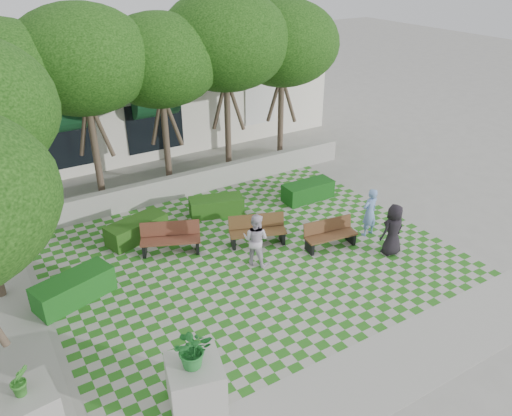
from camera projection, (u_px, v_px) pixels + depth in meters
ground at (268, 273)px, 15.03m from camera, size 90.00×90.00×0.00m
lawn at (251, 257)px, 15.78m from camera, size 12.00×12.00×0.00m
sidewalk_south at (377, 374)px, 11.47m from camera, size 16.00×2.00×0.01m
sidewalk_west at (4, 339)px, 12.47m from camera, size 2.00×12.00×0.01m
retaining_wall at (183, 185)px, 19.51m from camera, size 15.00×0.36×0.90m
bench_east at (330, 235)px, 16.16m from camera, size 1.80×0.82×0.91m
bench_mid at (257, 231)px, 16.33m from camera, size 1.95×1.22×0.97m
bench_west at (171, 239)px, 15.86m from camera, size 1.97×1.33×0.99m
hedge_east at (308, 191)px, 19.25m from camera, size 2.00×0.82×0.70m
hedge_midright at (216, 206)px, 18.17m from camera, size 2.07×1.28×0.68m
hedge_midleft at (137, 230)px, 16.61m from camera, size 2.19×1.36×0.71m
hedge_west at (74, 289)px, 13.70m from camera, size 2.31×1.45×0.75m
planter_front at (195, 376)px, 10.35m from camera, size 1.36×1.36×2.00m
planter_back at (29, 411)px, 9.84m from camera, size 1.18×1.18×1.78m
person_blue at (370, 212)px, 16.64m from camera, size 0.65×0.45×1.71m
person_dark at (393, 230)px, 15.60m from camera, size 0.84×0.55×1.72m
person_white at (256, 239)px, 15.11m from camera, size 1.01×1.05×1.70m
tree_row at (124, 69)px, 16.27m from camera, size 17.70×13.40×7.41m
building at (133, 86)px, 24.94m from camera, size 18.00×8.92×5.15m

